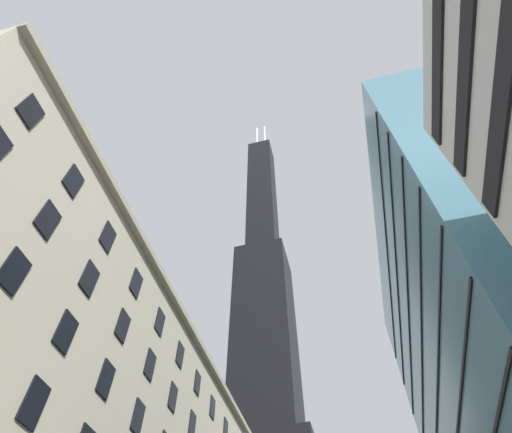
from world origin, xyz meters
The scene contains 1 object.
dark_skyscraper centered at (-19.56, 98.17, 68.72)m, with size 25.97×25.97×234.81m.
Camera 1 is at (4.35, -8.21, 1.86)m, focal length 28.96 mm.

